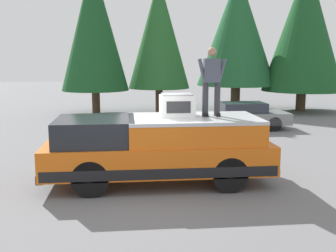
{
  "coord_description": "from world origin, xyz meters",
  "views": [
    {
      "loc": [
        -9.39,
        0.12,
        3.09
      ],
      "look_at": [
        0.88,
        -0.95,
        1.35
      ],
      "focal_mm": 43.48,
      "sensor_mm": 36.0,
      "label": 1
    }
  ],
  "objects_px": {
    "compressor_unit": "(177,105)",
    "person_on_truck_bed": "(212,80)",
    "parked_car_grey": "(241,116)",
    "pickup_truck": "(158,149)"
  },
  "relations": [
    {
      "from": "compressor_unit",
      "to": "person_on_truck_bed",
      "type": "height_order",
      "value": "person_on_truck_bed"
    },
    {
      "from": "person_on_truck_bed",
      "to": "parked_car_grey",
      "type": "xyz_separation_m",
      "value": [
        7.28,
        -2.89,
        -1.97
      ]
    },
    {
      "from": "compressor_unit",
      "to": "parked_car_grey",
      "type": "relative_size",
      "value": 0.2
    },
    {
      "from": "compressor_unit",
      "to": "person_on_truck_bed",
      "type": "bearing_deg",
      "value": -95.24
    },
    {
      "from": "pickup_truck",
      "to": "compressor_unit",
      "type": "distance_m",
      "value": 1.18
    },
    {
      "from": "pickup_truck",
      "to": "parked_car_grey",
      "type": "distance_m",
      "value": 8.53
    },
    {
      "from": "pickup_truck",
      "to": "parked_car_grey",
      "type": "relative_size",
      "value": 1.35
    },
    {
      "from": "pickup_truck",
      "to": "person_on_truck_bed",
      "type": "relative_size",
      "value": 3.28
    },
    {
      "from": "compressor_unit",
      "to": "person_on_truck_bed",
      "type": "distance_m",
      "value": 1.06
    },
    {
      "from": "pickup_truck",
      "to": "compressor_unit",
      "type": "bearing_deg",
      "value": -68.03
    }
  ]
}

